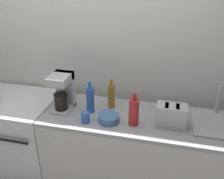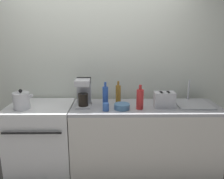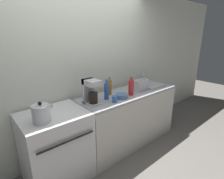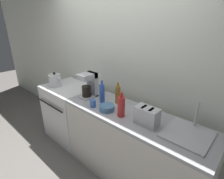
% 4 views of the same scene
% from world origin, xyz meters
% --- Properties ---
extents(ground_plane, '(12.00, 12.00, 0.00)m').
position_xyz_m(ground_plane, '(0.00, 0.00, 0.00)').
color(ground_plane, slate).
extents(wall_back, '(8.00, 0.05, 2.60)m').
position_xyz_m(wall_back, '(0.00, 0.71, 1.30)').
color(wall_back, silver).
rests_on(wall_back, ground_plane).
extents(stove, '(0.78, 0.69, 0.93)m').
position_xyz_m(stove, '(-0.66, 0.33, 0.48)').
color(stove, silver).
rests_on(stove, ground_plane).
extents(counter_block, '(1.81, 0.60, 0.93)m').
position_xyz_m(counter_block, '(0.64, 0.30, 0.47)').
color(counter_block, silver).
rests_on(counter_block, ground_plane).
extents(kettle, '(0.24, 0.19, 0.24)m').
position_xyz_m(kettle, '(-0.83, 0.20, 1.03)').
color(kettle, silver).
rests_on(kettle, stove).
extents(toaster, '(0.24, 0.14, 0.19)m').
position_xyz_m(toaster, '(0.85, 0.24, 1.03)').
color(toaster, '#BCBCC1').
rests_on(toaster, counter_block).
extents(coffee_maker, '(0.17, 0.23, 0.34)m').
position_xyz_m(coffee_maker, '(-0.11, 0.31, 1.11)').
color(coffee_maker, '#B7B7BC').
rests_on(coffee_maker, counter_block).
extents(sink_tray, '(0.41, 0.43, 0.28)m').
position_xyz_m(sink_tray, '(1.24, 0.35, 0.95)').
color(sink_tray, '#B7B7BC').
rests_on(sink_tray, counter_block).
extents(bottle_red, '(0.08, 0.08, 0.29)m').
position_xyz_m(bottle_red, '(0.55, 0.19, 1.05)').
color(bottle_red, '#B72828').
rests_on(bottle_red, counter_block).
extents(bottle_blue, '(0.07, 0.07, 0.30)m').
position_xyz_m(bottle_blue, '(0.15, 0.29, 1.06)').
color(bottle_blue, '#2D56B7').
rests_on(bottle_blue, counter_block).
extents(bottle_amber, '(0.06, 0.06, 0.28)m').
position_xyz_m(bottle_amber, '(0.31, 0.42, 1.05)').
color(bottle_amber, '#9E6B23').
rests_on(bottle_amber, counter_block).
extents(cup_blue, '(0.07, 0.07, 0.09)m').
position_xyz_m(cup_blue, '(0.16, 0.13, 0.98)').
color(cup_blue, '#3860B2').
rests_on(cup_blue, counter_block).
extents(bowl, '(0.18, 0.18, 0.06)m').
position_xyz_m(bowl, '(0.34, 0.18, 0.96)').
color(bowl, teal).
rests_on(bowl, counter_block).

